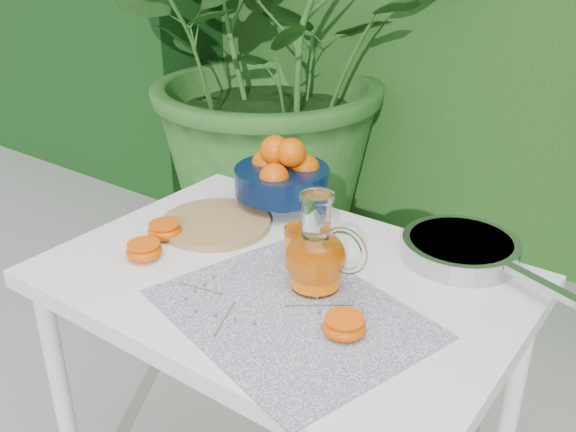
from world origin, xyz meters
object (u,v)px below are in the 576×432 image
Objects in this scene: white_table at (283,305)px; cutting_board at (216,224)px; saute_pan at (462,248)px; fruit_bowl at (282,174)px; juice_pitcher at (317,256)px.

cutting_board is at bearing 162.73° from white_table.
white_table is 0.29m from cutting_board.
cutting_board is 0.59m from saute_pan.
fruit_bowl is (-0.21, 0.28, 0.17)m from white_table.
juice_pitcher is 0.44× the size of saute_pan.
white_table is 3.24× the size of fruit_bowl.
saute_pan is at bearing 45.14° from white_table.
fruit_bowl is at bearing 126.54° from white_table.
fruit_bowl is 0.65× the size of saute_pan.
white_table is 0.39m from fruit_bowl.
saute_pan reaches higher than cutting_board.
juice_pitcher reaches higher than saute_pan.
juice_pitcher reaches higher than fruit_bowl.
fruit_bowl is 1.47× the size of juice_pitcher.
white_table is 4.76× the size of juice_pitcher.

